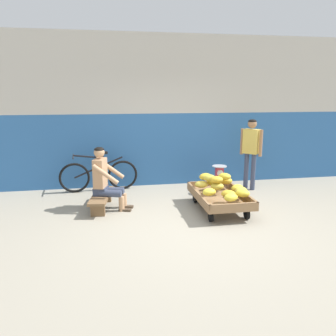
% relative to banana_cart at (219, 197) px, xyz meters
% --- Properties ---
extents(ground_plane, '(80.00, 80.00, 0.00)m').
position_rel_banana_cart_xyz_m(ground_plane, '(-0.63, -0.68, -0.24)').
color(ground_plane, gray).
extents(back_wall, '(16.00, 0.30, 3.32)m').
position_rel_banana_cart_xyz_m(back_wall, '(-0.63, 2.03, 1.42)').
color(back_wall, '#2D609E').
rests_on(back_wall, ground).
extents(banana_cart, '(0.85, 1.45, 0.36)m').
position_rel_banana_cart_xyz_m(banana_cart, '(0.00, 0.00, 0.00)').
color(banana_cart, '#8E6B47').
rests_on(banana_cart, ground).
extents(banana_pile, '(0.86, 1.22, 0.26)m').
position_rel_banana_cart_xyz_m(banana_pile, '(0.03, 0.01, 0.22)').
color(banana_pile, gold).
rests_on(banana_pile, banana_cart).
extents(low_bench, '(0.46, 1.13, 0.27)m').
position_rel_banana_cart_xyz_m(low_bench, '(-2.10, 0.46, -0.04)').
color(low_bench, brown).
rests_on(low_bench, ground).
extents(vendor_seated, '(0.73, 0.59, 1.14)m').
position_rel_banana_cart_xyz_m(vendor_seated, '(-2.01, 0.43, 0.33)').
color(vendor_seated, tan).
rests_on(vendor_seated, ground).
extents(plastic_crate, '(0.36, 0.28, 0.30)m').
position_rel_banana_cart_xyz_m(plastic_crate, '(0.33, 1.00, -0.09)').
color(plastic_crate, red).
rests_on(plastic_crate, ground).
extents(weighing_scale, '(0.30, 0.30, 0.29)m').
position_rel_banana_cart_xyz_m(weighing_scale, '(0.33, 1.00, 0.21)').
color(weighing_scale, '#28282D').
rests_on(weighing_scale, plastic_crate).
extents(bicycle_near_left, '(1.66, 0.48, 0.86)m').
position_rel_banana_cart_xyz_m(bicycle_near_left, '(-2.17, 1.61, 0.11)').
color(bicycle_near_left, black).
rests_on(bicycle_near_left, ground).
extents(customer_adult, '(0.37, 0.37, 1.53)m').
position_rel_banana_cart_xyz_m(customer_adult, '(1.08, 1.18, 0.71)').
color(customer_adult, '#38425B').
rests_on(customer_adult, ground).
extents(shopping_bag, '(0.18, 0.12, 0.24)m').
position_rel_banana_cart_xyz_m(shopping_bag, '(0.24, 0.57, -0.12)').
color(shopping_bag, green).
rests_on(shopping_bag, ground).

